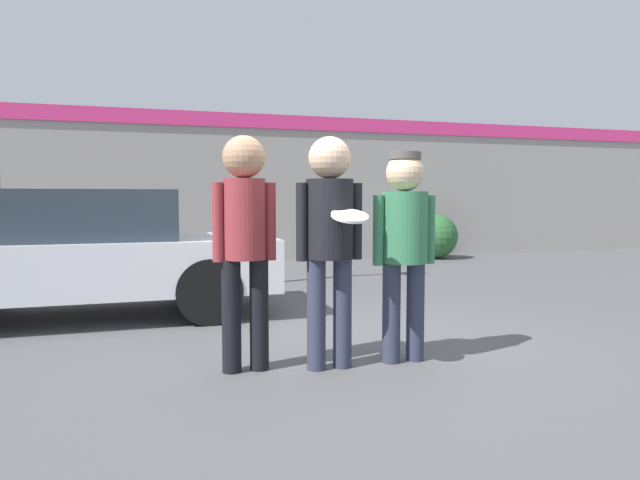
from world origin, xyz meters
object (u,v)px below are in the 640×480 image
(person_middle_with_frisbee, at_px, (330,228))
(person_right, at_px, (404,235))
(person_left, at_px, (245,230))
(shrub, at_px, (435,236))
(parked_car_near, at_px, (80,253))

(person_middle_with_frisbee, xyz_separation_m, person_right, (0.65, 0.00, -0.07))
(person_left, relative_size, shrub, 1.83)
(person_left, bearing_deg, shrub, 51.69)
(person_middle_with_frisbee, relative_size, parked_car_near, 0.43)
(person_middle_with_frisbee, height_order, parked_car_near, person_middle_with_frisbee)
(person_right, height_order, parked_car_near, person_right)
(person_left, height_order, person_right, person_left)
(person_left, relative_size, parked_car_near, 0.43)
(person_middle_with_frisbee, bearing_deg, person_right, 0.43)
(person_left, xyz_separation_m, person_right, (1.30, -0.13, -0.06))
(shrub, bearing_deg, parked_car_near, -147.25)
(person_middle_with_frisbee, distance_m, shrub, 8.74)
(person_middle_with_frisbee, distance_m, person_right, 0.65)
(shrub, bearing_deg, person_middle_with_frisbee, -124.37)
(parked_car_near, xyz_separation_m, shrub, (7.01, 4.51, -0.24))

